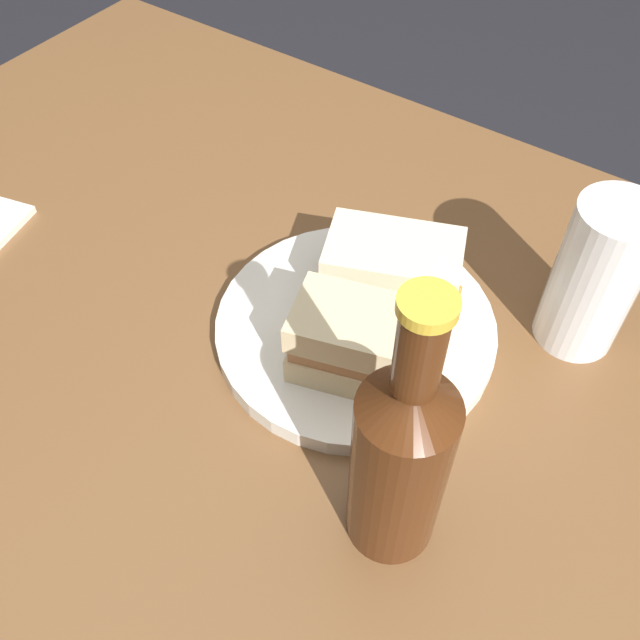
% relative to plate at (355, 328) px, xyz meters
% --- Properties ---
extents(ground_plane, '(6.00, 6.00, 0.00)m').
position_rel_plate_xyz_m(ground_plane, '(0.05, 0.05, -0.78)').
color(ground_plane, black).
extents(dining_table, '(1.23, 0.84, 0.78)m').
position_rel_plate_xyz_m(dining_table, '(0.05, 0.05, -0.40)').
color(dining_table, brown).
rests_on(dining_table, ground).
extents(plate, '(0.26, 0.26, 0.02)m').
position_rel_plate_xyz_m(plate, '(0.00, 0.00, 0.00)').
color(plate, silver).
rests_on(plate, dining_table).
extents(sandwich_half_left, '(0.14, 0.10, 0.07)m').
position_rel_plate_xyz_m(sandwich_half_left, '(-0.03, 0.04, 0.04)').
color(sandwich_half_left, beige).
rests_on(sandwich_half_left, plate).
extents(sandwich_half_right, '(0.14, 0.11, 0.06)m').
position_rel_plate_xyz_m(sandwich_half_right, '(-0.01, -0.05, 0.04)').
color(sandwich_half_right, beige).
rests_on(sandwich_half_right, plate).
extents(potato_wedge_front, '(0.04, 0.04, 0.02)m').
position_rel_plate_xyz_m(potato_wedge_front, '(-0.07, 0.01, 0.02)').
color(potato_wedge_front, '#B77F33').
rests_on(potato_wedge_front, plate).
extents(potato_wedge_middle, '(0.02, 0.05, 0.01)m').
position_rel_plate_xyz_m(potato_wedge_middle, '(-0.05, -0.06, 0.02)').
color(potato_wedge_middle, '#AD702D').
rests_on(potato_wedge_middle, plate).
extents(potato_wedge_back, '(0.04, 0.04, 0.02)m').
position_rel_plate_xyz_m(potato_wedge_back, '(-0.04, -0.06, 0.02)').
color(potato_wedge_back, gold).
rests_on(potato_wedge_back, plate).
extents(potato_wedge_left_edge, '(0.04, 0.06, 0.02)m').
position_rel_plate_xyz_m(potato_wedge_left_edge, '(-0.03, -0.05, 0.02)').
color(potato_wedge_left_edge, '#AD702D').
rests_on(potato_wedge_left_edge, plate).
extents(potato_wedge_right_edge, '(0.04, 0.05, 0.02)m').
position_rel_plate_xyz_m(potato_wedge_right_edge, '(-0.03, -0.03, 0.02)').
color(potato_wedge_right_edge, gold).
rests_on(potato_wedge_right_edge, plate).
extents(pint_glass, '(0.07, 0.07, 0.15)m').
position_rel_plate_xyz_m(pint_glass, '(-0.17, -0.12, 0.06)').
color(pint_glass, white).
rests_on(pint_glass, dining_table).
extents(cider_bottle, '(0.07, 0.07, 0.26)m').
position_rel_plate_xyz_m(cider_bottle, '(-0.12, 0.14, 0.09)').
color(cider_bottle, '#47230F').
rests_on(cider_bottle, dining_table).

